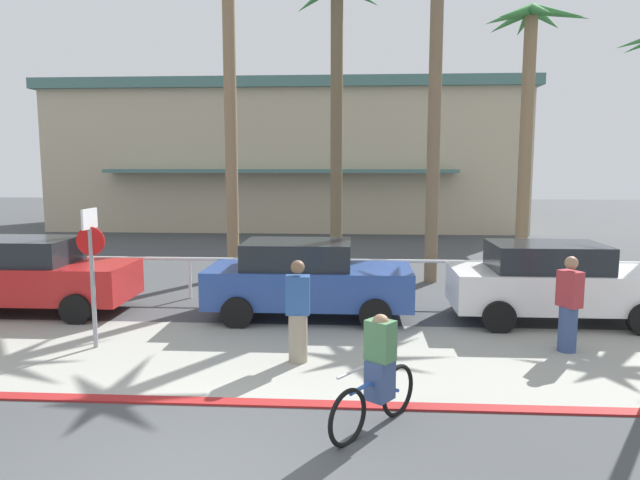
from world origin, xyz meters
TOP-DOWN VIEW (x-y plane):
  - ground_plane at (0.00, 10.00)m, footprint 80.00×80.00m
  - sidewalk_strip at (0.00, 4.20)m, footprint 44.00×4.00m
  - curb_paint at (0.00, 2.20)m, footprint 44.00×0.24m
  - building_backdrop at (-1.71, 26.42)m, footprint 24.05×10.25m
  - rail_fence at (-0.00, 8.50)m, footprint 27.10×0.08m
  - stop_sign_bike_lane at (-2.85, 4.47)m, footprint 0.52×0.56m
  - palm_tree_0 at (-1.72, 11.36)m, footprint 3.53×3.63m
  - palm_tree_1 at (1.27, 11.94)m, footprint 2.97×2.90m
  - palm_tree_2 at (4.04, 10.95)m, footprint 3.04×3.30m
  - palm_tree_3 at (6.74, 11.62)m, footprint 2.95×3.31m
  - car_red_1 at (-5.42, 6.88)m, footprint 4.40×2.02m
  - car_blue_2 at (0.82, 6.81)m, footprint 4.40×2.02m
  - car_white_3 at (6.09, 6.80)m, footprint 4.40×2.02m
  - cyclist_blue_0 at (2.18, 1.60)m, footprint 1.14×1.49m
  - pedestrian_0 at (5.67, 4.77)m, footprint 0.43×0.48m
  - pedestrian_1 at (0.92, 3.94)m, footprint 0.41×0.34m

SIDE VIEW (x-z plane):
  - ground_plane at x=0.00m, z-range 0.00..0.00m
  - sidewalk_strip at x=0.00m, z-range 0.00..0.02m
  - curb_paint at x=0.00m, z-range 0.00..0.03m
  - cyclist_blue_0 at x=2.18m, z-range -0.06..1.44m
  - pedestrian_0 at x=5.67m, z-range -0.06..1.68m
  - pedestrian_1 at x=0.92m, z-range -0.06..1.70m
  - rail_fence at x=0.00m, z-range 0.32..1.36m
  - car_red_1 at x=-5.42m, z-range 0.03..1.72m
  - car_blue_2 at x=0.82m, z-range 0.03..1.72m
  - car_white_3 at x=6.09m, z-range 0.03..1.72m
  - stop_sign_bike_lane at x=-2.85m, z-range 0.40..2.96m
  - building_backdrop at x=-1.71m, z-range 0.02..7.40m
  - palm_tree_3 at x=6.74m, z-range 1.96..9.74m
  - palm_tree_1 at x=1.27m, z-range 2.15..10.81m
  - palm_tree_2 at x=4.04m, z-range 2.00..10.99m
  - palm_tree_0 at x=-1.72m, z-range 2.41..12.10m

